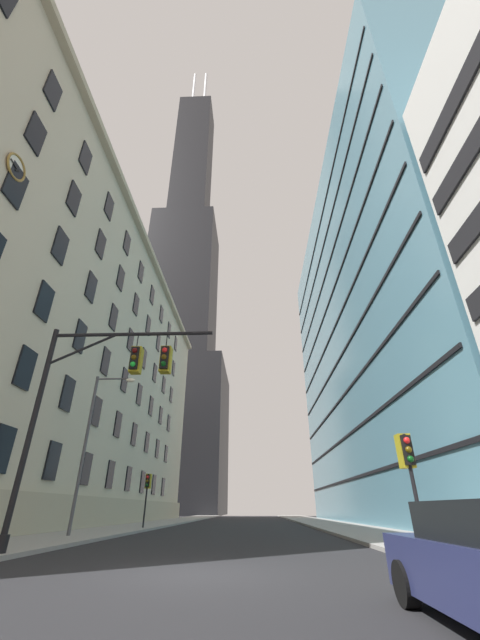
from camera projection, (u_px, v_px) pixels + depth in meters
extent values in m
cube|color=black|center=(194.00, 577.00, 8.60)|extent=(102.00, 160.00, 0.10)
cube|color=#BCAF93|center=(45.00, 361.00, 37.50)|extent=(17.89, 60.14, 29.70)
cube|color=tan|center=(149.00, 250.00, 43.70)|extent=(0.70, 60.14, 0.60)
cube|color=tan|center=(110.00, 512.00, 30.86)|extent=(0.50, 60.14, 2.20)
cube|color=black|center=(2.00, 449.00, 17.94)|extent=(0.14, 1.40, 2.20)
cube|color=black|center=(52.00, 461.00, 22.38)|extent=(0.14, 1.40, 2.20)
cube|color=black|center=(86.00, 469.00, 26.81)|extent=(0.14, 1.40, 2.20)
cube|color=black|center=(110.00, 474.00, 31.25)|extent=(0.14, 1.40, 2.20)
cube|color=black|center=(128.00, 479.00, 35.68)|extent=(0.14, 1.40, 2.20)
cube|color=black|center=(142.00, 482.00, 40.12)|extent=(0.14, 1.40, 2.20)
cube|color=black|center=(154.00, 485.00, 44.55)|extent=(0.14, 1.40, 2.20)
cube|color=black|center=(163.00, 487.00, 48.99)|extent=(0.14, 1.40, 2.20)
cube|color=black|center=(25.00, 368.00, 19.88)|extent=(0.14, 1.40, 2.20)
cube|color=black|center=(67.00, 394.00, 24.31)|extent=(0.14, 1.40, 2.20)
cube|color=black|center=(96.00, 411.00, 28.75)|extent=(0.14, 1.40, 2.20)
cube|color=black|center=(118.00, 424.00, 33.18)|extent=(0.14, 1.40, 2.20)
cube|color=black|center=(134.00, 434.00, 37.62)|extent=(0.14, 1.40, 2.20)
cube|color=black|center=(147.00, 442.00, 42.05)|extent=(0.14, 1.40, 2.20)
cube|color=black|center=(157.00, 449.00, 46.49)|extent=(0.14, 1.40, 2.20)
cube|color=black|center=(166.00, 454.00, 50.92)|extent=(0.14, 1.40, 2.20)
cube|color=black|center=(44.00, 301.00, 21.81)|extent=(0.14, 1.40, 2.20)
cube|color=black|center=(80.00, 337.00, 26.25)|extent=(0.14, 1.40, 2.20)
cube|color=black|center=(105.00, 361.00, 30.68)|extent=(0.14, 1.40, 2.20)
cube|color=black|center=(124.00, 380.00, 35.12)|extent=(0.14, 1.40, 2.20)
cube|color=black|center=(139.00, 394.00, 39.55)|extent=(0.14, 1.40, 2.20)
cube|color=black|center=(151.00, 406.00, 43.99)|extent=(0.14, 1.40, 2.20)
cube|color=black|center=(161.00, 415.00, 48.42)|extent=(0.14, 1.40, 2.20)
cube|color=black|center=(169.00, 423.00, 52.86)|extent=(0.14, 1.40, 2.20)
cube|color=black|center=(15.00, 185.00, 19.31)|extent=(0.14, 1.40, 2.20)
cube|color=black|center=(60.00, 246.00, 23.74)|extent=(0.14, 1.40, 2.20)
cube|color=black|center=(91.00, 287.00, 28.18)|extent=(0.14, 1.40, 2.20)
cube|color=black|center=(113.00, 317.00, 32.61)|extent=(0.14, 1.40, 2.20)
cube|color=black|center=(131.00, 340.00, 37.05)|extent=(0.14, 1.40, 2.20)
cube|color=black|center=(144.00, 358.00, 41.48)|extent=(0.14, 1.40, 2.20)
cube|color=black|center=(155.00, 373.00, 45.92)|extent=(0.14, 1.40, 2.20)
cube|color=black|center=(164.00, 385.00, 50.35)|extent=(0.14, 1.40, 2.20)
cube|color=black|center=(171.00, 395.00, 54.79)|extent=(0.14, 1.40, 2.20)
cube|color=black|center=(36.00, 134.00, 21.24)|extent=(0.14, 1.40, 2.20)
cube|color=black|center=(74.00, 199.00, 25.68)|extent=(0.14, 1.40, 2.20)
cube|color=black|center=(101.00, 244.00, 30.11)|extent=(0.14, 1.40, 2.20)
cube|color=black|center=(121.00, 278.00, 34.55)|extent=(0.14, 1.40, 2.20)
cube|color=black|center=(136.00, 304.00, 38.98)|extent=(0.14, 1.40, 2.20)
cube|color=black|center=(148.00, 325.00, 43.42)|extent=(0.14, 1.40, 2.20)
cube|color=black|center=(158.00, 342.00, 47.85)|extent=(0.14, 1.40, 2.20)
cube|color=black|center=(166.00, 356.00, 52.29)|extent=(0.14, 1.40, 2.20)
cube|color=black|center=(173.00, 368.00, 56.72)|extent=(0.14, 1.40, 2.20)
cube|color=black|center=(53.00, 91.00, 23.18)|extent=(0.14, 1.40, 2.20)
cube|color=black|center=(85.00, 158.00, 27.61)|extent=(0.14, 1.40, 2.20)
cube|color=black|center=(109.00, 206.00, 32.05)|extent=(0.14, 1.40, 2.20)
cube|color=black|center=(127.00, 243.00, 36.48)|extent=(0.14, 1.40, 2.20)
cube|color=black|center=(141.00, 272.00, 40.92)|extent=(0.14, 1.40, 2.20)
cube|color=black|center=(152.00, 295.00, 45.35)|extent=(0.14, 1.40, 2.20)
cube|color=black|center=(161.00, 314.00, 49.79)|extent=(0.14, 1.40, 2.20)
cube|color=black|center=(169.00, 330.00, 54.22)|extent=(0.14, 1.40, 2.20)
cube|color=black|center=(176.00, 344.00, 58.66)|extent=(0.14, 1.40, 2.20)
torus|color=olive|center=(17.00, 167.00, 19.33)|extent=(0.13, 1.47, 1.47)
cylinder|color=silver|center=(16.00, 167.00, 19.33)|extent=(0.05, 1.27, 1.27)
cube|color=black|center=(18.00, 171.00, 19.38)|extent=(0.03, 0.33, 0.32)
cube|color=black|center=(14.00, 164.00, 19.07)|extent=(0.03, 0.56, 0.15)
cube|color=black|center=(170.00, 437.00, 99.06)|extent=(29.99, 29.99, 37.62)
cube|color=black|center=(182.00, 292.00, 120.32)|extent=(21.00, 21.00, 54.72)
cube|color=black|center=(193.00, 164.00, 148.67)|extent=(13.50, 13.50, 68.40)
cylinder|color=silver|center=(194.00, 92.00, 171.17)|extent=(1.20, 1.20, 28.91)
cylinder|color=silver|center=(205.00, 92.00, 170.98)|extent=(1.20, 1.20, 28.91)
cube|color=black|center=(480.00, 50.00, 14.86)|extent=(0.16, 11.40, 1.10)
cube|color=teal|center=(398.00, 329.00, 43.99)|extent=(16.11, 50.36, 41.31)
cube|color=black|center=(350.00, 479.00, 36.60)|extent=(0.12, 49.36, 0.24)
cube|color=black|center=(344.00, 438.00, 38.44)|extent=(0.12, 49.36, 0.24)
cube|color=black|center=(340.00, 401.00, 40.28)|extent=(0.12, 49.36, 0.24)
cube|color=black|center=(335.00, 366.00, 42.13)|extent=(0.12, 49.36, 0.24)
cube|color=black|center=(331.00, 335.00, 43.97)|extent=(0.12, 49.36, 0.24)
cube|color=black|center=(328.00, 306.00, 45.81)|extent=(0.12, 49.36, 0.24)
cube|color=black|center=(324.00, 280.00, 47.65)|extent=(0.12, 49.36, 0.24)
cube|color=black|center=(321.00, 255.00, 49.49)|extent=(0.12, 49.36, 0.24)
cube|color=black|center=(318.00, 232.00, 51.34)|extent=(0.12, 49.36, 0.24)
cylinder|color=black|center=(32.00, 427.00, 13.02)|extent=(0.20, 0.20, 7.67)
cylinder|color=black|center=(2.00, 544.00, 11.37)|extent=(0.36, 0.36, 0.50)
cylinder|color=black|center=(133.00, 334.00, 14.56)|extent=(6.35, 0.14, 0.14)
cylinder|color=black|center=(83.00, 349.00, 14.35)|extent=(2.62, 0.10, 1.33)
cylinder|color=black|center=(138.00, 341.00, 14.42)|extent=(0.04, 0.04, 0.60)
cube|color=black|center=(135.00, 359.00, 14.07)|extent=(0.30, 0.30, 0.90)
cube|color=olive|center=(136.00, 360.00, 14.22)|extent=(0.40, 0.40, 1.04)
sphere|color=#450808|center=(135.00, 350.00, 14.06)|extent=(0.20, 0.20, 0.20)
sphere|color=#4B3A08|center=(134.00, 357.00, 13.93)|extent=(0.20, 0.20, 0.20)
sphere|color=green|center=(133.00, 364.00, 13.80)|extent=(0.20, 0.20, 0.20)
cylinder|color=black|center=(167.00, 341.00, 14.38)|extent=(0.04, 0.04, 0.60)
cube|color=black|center=(165.00, 358.00, 14.03)|extent=(0.30, 0.30, 0.90)
cube|color=olive|center=(166.00, 360.00, 14.18)|extent=(0.40, 0.40, 1.04)
sphere|color=red|center=(165.00, 350.00, 14.02)|extent=(0.20, 0.20, 0.20)
sphere|color=#4B3A08|center=(164.00, 357.00, 13.89)|extent=(0.20, 0.20, 0.20)
sphere|color=#083D10|center=(163.00, 364.00, 13.76)|extent=(0.20, 0.20, 0.20)
cylinder|color=black|center=(415.00, 491.00, 11.11)|extent=(0.12, 0.12, 3.39)
cube|color=black|center=(407.00, 450.00, 11.66)|extent=(0.30, 0.30, 0.90)
cube|color=olive|center=(405.00, 451.00, 11.81)|extent=(0.40, 0.40, 1.04)
sphere|color=red|center=(407.00, 440.00, 11.64)|extent=(0.20, 0.20, 0.20)
sphere|color=#4B3A08|center=(409.00, 450.00, 11.51)|extent=(0.20, 0.20, 0.20)
sphere|color=#083D10|center=(410.00, 459.00, 11.38)|extent=(0.20, 0.20, 0.20)
cylinder|color=black|center=(146.00, 500.00, 27.48)|extent=(0.12, 0.12, 3.62)
cube|color=black|center=(148.00, 481.00, 28.08)|extent=(0.30, 0.30, 0.90)
cube|color=olive|center=(148.00, 481.00, 28.23)|extent=(0.40, 0.40, 1.04)
sphere|color=red|center=(148.00, 477.00, 28.07)|extent=(0.20, 0.20, 0.20)
sphere|color=#4B3A08|center=(147.00, 481.00, 27.94)|extent=(0.20, 0.20, 0.20)
sphere|color=#083D10|center=(147.00, 485.00, 27.81)|extent=(0.20, 0.20, 0.20)
cylinder|color=#47474C|center=(84.00, 449.00, 20.69)|extent=(0.18, 0.18, 8.52)
cylinder|color=#47474C|center=(114.00, 379.00, 22.55)|extent=(2.10, 0.10, 0.10)
ellipsoid|color=#EFE5C6|center=(131.00, 380.00, 22.47)|extent=(0.56, 0.32, 0.24)
cylinder|color=black|center=(406.00, 584.00, 5.77)|extent=(0.22, 0.64, 0.64)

